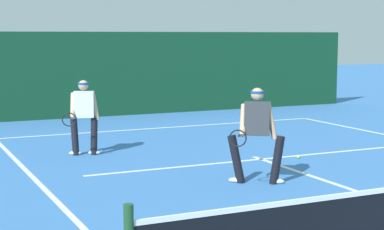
# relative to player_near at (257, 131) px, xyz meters

# --- Properties ---
(court_line_baseline_far) EXTENTS (9.32, 0.10, 0.01)m
(court_line_baseline_far) POSITION_rel_player_near_xyz_m (1.22, 6.91, -0.92)
(court_line_baseline_far) COLOR white
(court_line_baseline_far) RESTS_ON ground_plane
(court_line_service) EXTENTS (7.60, 0.10, 0.01)m
(court_line_service) POSITION_rel_player_near_xyz_m (1.22, 1.83, -0.92)
(court_line_service) COLOR white
(court_line_service) RESTS_ON ground_plane
(court_line_centre) EXTENTS (0.10, 6.40, 0.01)m
(court_line_centre) POSITION_rel_player_near_xyz_m (1.22, -1.08, -0.92)
(court_line_centre) COLOR white
(court_line_centre) RESTS_ON ground_plane
(player_near) EXTENTS (1.14, 0.80, 1.68)m
(player_near) POSITION_rel_player_near_xyz_m (0.00, 0.00, 0.00)
(player_near) COLOR black
(player_near) RESTS_ON ground_plane
(player_far) EXTENTS (0.93, 0.84, 1.62)m
(player_far) POSITION_rel_player_near_xyz_m (-1.99, 3.87, -0.03)
(player_far) COLOR black
(player_far) RESTS_ON ground_plane
(tennis_ball) EXTENTS (0.07, 0.07, 0.07)m
(tennis_ball) POSITION_rel_player_near_xyz_m (1.97, 1.57, -0.89)
(tennis_ball) COLOR #D1E033
(tennis_ball) RESTS_ON ground_plane
(back_fence_windscreen) EXTENTS (16.57, 0.12, 2.68)m
(back_fence_windscreen) POSITION_rel_player_near_xyz_m (1.22, 10.08, 0.42)
(back_fence_windscreen) COLOR #103E25
(back_fence_windscreen) RESTS_ON ground_plane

